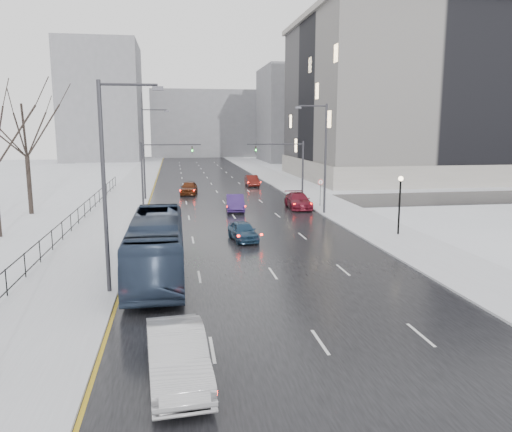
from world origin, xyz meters
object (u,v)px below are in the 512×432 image
streetlight_l_far (146,149)px  sedan_right_distant (252,181)px  mast_signal_right (293,164)px  sedan_right_near (235,203)px  streetlight_r_mid (323,153)px  sedan_center_far (189,188)px  tree_park_e (32,215)px  lamppost_r_mid (400,197)px  sedan_center_near (243,231)px  sedan_right_far (298,201)px  no_uturn_sign (320,185)px  streetlight_l_near (109,177)px  bus (157,246)px  mast_signal_left (153,166)px  sedan_left_near (177,356)px

streetlight_l_far → sedan_right_distant: 18.17m
streetlight_l_far → mast_signal_right: (15.49, -4.00, -1.51)m
streetlight_l_far → sedan_right_near: 13.30m
streetlight_r_mid → sedan_center_far: streetlight_r_mid is taller
streetlight_r_mid → sedan_right_near: bearing=157.8°
tree_park_e → lamppost_r_mid: tree_park_e is taller
sedan_center_near → sedan_right_near: sedan_right_near is taller
mast_signal_right → sedan_right_far: mast_signal_right is taller
mast_signal_right → sedan_right_distant: 15.72m
mast_signal_right → sedan_center_near: size_ratio=1.66×
no_uturn_sign → sedan_center_near: (-9.70, -13.67, -1.59)m
streetlight_l_near → sedan_right_distant: (13.45, 43.22, -4.85)m
sedan_center_near → sedan_right_near: size_ratio=0.83×
mast_signal_right → sedan_right_near: bearing=-144.5°
streetlight_l_near → mast_signal_right: size_ratio=1.54×
streetlight_l_near → lamppost_r_mid: 21.78m
mast_signal_right → bus: size_ratio=0.55×
mast_signal_right → sedan_right_near: size_ratio=1.37×
tree_park_e → sedan_right_far: size_ratio=2.58×
tree_park_e → sedan_center_near: (17.70, -13.67, 0.71)m
mast_signal_right → tree_park_e: bearing=-171.1°
streetlight_r_mid → lamppost_r_mid: bearing=-74.2°
sedan_right_near → lamppost_r_mid: bearing=-47.1°
streetlight_r_mid → sedan_right_distant: size_ratio=2.25×
sedan_center_near → streetlight_r_mid: bearing=41.2°
streetlight_l_far → sedan_center_far: 7.76m
mast_signal_left → sedan_right_distant: (12.61, 15.22, -3.33)m
tree_park_e → mast_signal_left: tree_park_e is taller
no_uturn_sign → bus: size_ratio=0.23×
streetlight_l_far → sedan_right_near: (8.67, -8.88, -4.80)m
streetlight_l_near → sedan_right_far: size_ratio=1.91×
sedan_right_far → sedan_center_far: bearing=132.2°
sedan_center_near → streetlight_l_near: bearing=-133.5°
bus → sedan_right_near: 21.66m
mast_signal_right → mast_signal_left: same height
sedan_right_far → sedan_center_far: 16.08m
sedan_right_near → sedan_right_distant: bearing=80.9°
no_uturn_sign → streetlight_l_near: bearing=-125.9°
streetlight_r_mid → mast_signal_right: bearing=96.0°
sedan_left_near → sedan_right_distant: 53.31m
no_uturn_sign → sedan_center_far: 17.49m
tree_park_e → no_uturn_sign: (27.40, 0.00, 2.30)m
bus → sedan_right_near: (6.71, 20.58, -0.85)m
streetlight_l_far → mast_signal_left: size_ratio=1.54×
streetlight_r_mid → mast_signal_left: (-15.49, 8.00, -1.51)m
sedan_center_near → tree_park_e: bearing=135.4°
no_uturn_sign → sedan_right_distant: (-3.92, 19.22, -1.53)m
tree_park_e → mast_signal_left: (10.87, 4.00, 4.11)m
sedan_right_far → streetlight_l_near: bearing=-120.2°
streetlight_l_near → mast_signal_right: (15.49, 28.00, -1.51)m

